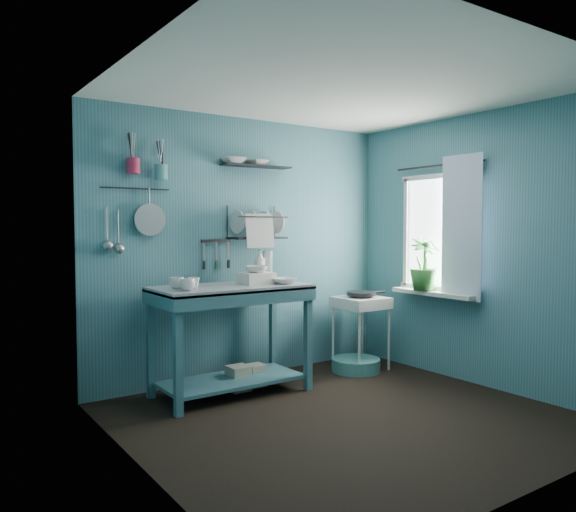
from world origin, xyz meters
TOP-DOWN VIEW (x-y plane):
  - floor at (0.00, 0.00)m, footprint 3.20×3.20m
  - ceiling at (0.00, 0.00)m, footprint 3.20×3.20m
  - wall_back at (0.00, 1.50)m, footprint 3.20×0.00m
  - wall_front at (0.00, -1.50)m, footprint 3.20×0.00m
  - wall_left at (-1.60, 0.00)m, footprint 0.00×3.00m
  - wall_right at (1.60, 0.00)m, footprint 0.00×3.00m
  - work_counter at (-0.42, 1.04)m, footprint 1.36×0.70m
  - mug_left at (-0.90, 0.88)m, footprint 0.12×0.12m
  - mug_mid at (-0.80, 0.98)m, footprint 0.14×0.14m
  - mug_right at (-0.92, 1.04)m, footprint 0.17×0.17m
  - wash_tub at (-0.17, 1.02)m, footprint 0.28×0.22m
  - tub_bowl at (-0.17, 1.02)m, footprint 0.20×0.19m
  - soap_bottle at (0.00, 1.24)m, footprint 0.12×0.12m
  - water_bottle at (0.10, 1.26)m, footprint 0.09×0.09m
  - counter_bowl at (0.03, 0.89)m, footprint 0.22×0.22m
  - hotplate_stand at (1.09, 1.04)m, footprint 0.53×0.53m
  - frying_pan at (1.09, 1.04)m, footprint 0.30×0.30m
  - knife_strip at (-0.34, 1.47)m, footprint 0.32×0.06m
  - dish_rack at (0.05, 1.37)m, footprint 0.58×0.32m
  - upper_shelf at (0.06, 1.40)m, footprint 0.71×0.22m
  - shelf_bowl_left at (-0.19, 1.40)m, footprint 0.26×0.26m
  - shelf_bowl_right at (0.07, 1.40)m, footprint 0.22×0.22m
  - utensil_cup_magenta at (-1.14, 1.42)m, footprint 0.11×0.11m
  - utensil_cup_teal at (-0.89, 1.42)m, footprint 0.11×0.11m
  - colander at (-0.99, 1.45)m, footprint 0.28×0.03m
  - ladle_outer at (-1.35, 1.46)m, footprint 0.01×0.01m
  - ladle_inner at (-1.26, 1.46)m, footprint 0.01×0.01m
  - hook_rail at (-1.10, 1.47)m, footprint 0.60×0.01m
  - window_glass at (1.59, 0.45)m, footprint 0.00×1.10m
  - windowsill at (1.50, 0.45)m, footprint 0.16×0.95m
  - curtain at (1.52, 0.15)m, footprint 0.00×1.35m
  - curtain_rod at (1.54, 0.45)m, footprint 0.02×1.05m
  - potted_plant at (1.47, 0.55)m, footprint 0.36×0.36m
  - storage_tin_large at (-0.32, 1.09)m, footprint 0.18×0.18m
  - storage_tin_small at (-0.12, 1.12)m, footprint 0.15×0.15m
  - floor_basin at (0.98, 1.00)m, footprint 0.49×0.49m

SIDE VIEW (x-z plane):
  - floor at x=0.00m, z-range 0.00..0.00m
  - floor_basin at x=0.98m, z-range 0.00..0.13m
  - storage_tin_small at x=-0.12m, z-range 0.00..0.20m
  - storage_tin_large at x=-0.32m, z-range 0.00..0.22m
  - hotplate_stand at x=1.09m, z-range 0.00..0.74m
  - work_counter at x=-0.42m, z-range 0.00..0.95m
  - frying_pan at x=1.09m, z-range 0.76..0.79m
  - windowsill at x=1.50m, z-range 0.79..0.83m
  - counter_bowl at x=0.03m, z-range 0.95..1.00m
  - mug_mid at x=-0.80m, z-range 0.95..1.04m
  - mug_left at x=-0.90m, z-range 0.95..1.05m
  - mug_right at x=-0.92m, z-range 0.95..1.05m
  - wash_tub at x=-0.17m, z-range 0.95..1.05m
  - tub_bowl at x=-0.17m, z-range 1.05..1.11m
  - water_bottle at x=0.10m, z-range 0.95..1.23m
  - potted_plant at x=1.47m, z-range 0.83..1.36m
  - soap_bottle at x=0.00m, z-range 0.95..1.25m
  - wall_back at x=0.00m, z-range -0.35..2.85m
  - wall_front at x=0.00m, z-range -0.35..2.85m
  - wall_left at x=-1.60m, z-range -0.25..2.75m
  - wall_right at x=1.60m, z-range -0.25..2.75m
  - knife_strip at x=-0.34m, z-range 1.31..1.34m
  - window_glass at x=1.59m, z-range 0.85..1.95m
  - ladle_inner at x=-1.26m, z-range 1.30..1.60m
  - curtain at x=1.52m, z-range 0.77..2.12m
  - ladle_outer at x=-1.35m, z-range 1.32..1.62m
  - dish_rack at x=0.05m, z-range 1.34..1.66m
  - colander at x=-0.99m, z-range 1.38..1.66m
  - hook_rail at x=-1.10m, z-range 1.78..1.79m
  - utensil_cup_teal at x=-0.89m, z-range 1.86..1.99m
  - utensil_cup_magenta at x=-1.14m, z-range 1.90..2.03m
  - shelf_bowl_right at x=0.07m, z-range 1.99..2.04m
  - upper_shelf at x=0.06m, z-range 2.03..2.04m
  - curtain_rod at x=1.54m, z-range 2.04..2.06m
  - shelf_bowl_left at x=-0.19m, z-range 2.08..2.13m
  - ceiling at x=0.00m, z-range 2.50..2.50m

